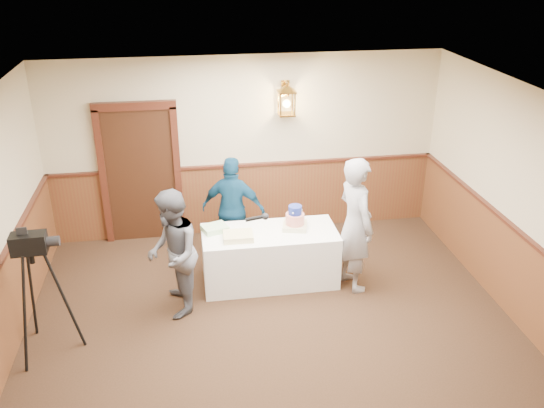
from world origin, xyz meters
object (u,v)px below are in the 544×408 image
at_px(tv_camera_rig, 40,300).
at_px(display_table, 270,256).
at_px(sheet_cake_green, 215,228).
at_px(interviewer, 173,254).
at_px(sheet_cake_yellow, 238,236).
at_px(assistant_p, 233,209).
at_px(baker, 355,224).
at_px(tiered_cake, 295,219).

bearing_deg(tv_camera_rig, display_table, 19.04).
xyz_separation_m(sheet_cake_green, interviewer, (-0.55, -0.66, 0.03)).
bearing_deg(sheet_cake_yellow, assistant_p, 88.87).
height_order(display_table, baker, baker).
distance_m(baker, assistant_p, 1.80).
relative_size(baker, tv_camera_rig, 1.23).
xyz_separation_m(sheet_cake_yellow, assistant_p, (0.02, 0.83, -0.01)).
bearing_deg(tv_camera_rig, sheet_cake_yellow, 19.84).
distance_m(sheet_cake_green, assistant_p, 0.63).
xyz_separation_m(display_table, sheet_cake_yellow, (-0.43, -0.13, 0.41)).
height_order(tiered_cake, sheet_cake_green, tiered_cake).
relative_size(sheet_cake_yellow, tv_camera_rig, 0.26).
distance_m(tiered_cake, assistant_p, 1.00).
xyz_separation_m(interviewer, assistant_p, (0.85, 1.22, -0.03)).
bearing_deg(baker, tiered_cake, 49.03).
height_order(sheet_cake_yellow, tv_camera_rig, tv_camera_rig).
height_order(sheet_cake_yellow, sheet_cake_green, sheet_cake_yellow).
bearing_deg(interviewer, display_table, 110.74).
bearing_deg(display_table, baker, -15.00).
distance_m(tiered_cake, tv_camera_rig, 3.29).
relative_size(display_table, assistant_p, 1.15).
distance_m(assistant_p, tv_camera_rig, 2.91).
bearing_deg(assistant_p, baker, 166.65).
xyz_separation_m(sheet_cake_green, tv_camera_rig, (-2.01, -1.21, -0.12)).
distance_m(sheet_cake_green, baker, 1.86).
bearing_deg(tiered_cake, assistant_p, 140.50).
xyz_separation_m(tiered_cake, tv_camera_rig, (-3.08, -1.13, -0.21)).
bearing_deg(assistant_p, interviewer, 75.07).
relative_size(tiered_cake, assistant_p, 0.24).
height_order(display_table, sheet_cake_green, sheet_cake_green).
bearing_deg(baker, tv_camera_rig, 86.47).
height_order(display_table, interviewer, interviewer).
height_order(sheet_cake_yellow, assistant_p, assistant_p).
distance_m(sheet_cake_yellow, tv_camera_rig, 2.48).
relative_size(baker, assistant_p, 1.17).
xyz_separation_m(tiered_cake, sheet_cake_green, (-1.07, 0.08, -0.09)).
height_order(interviewer, baker, baker).
relative_size(display_table, tiered_cake, 4.70).
height_order(sheet_cake_green, interviewer, interviewer).
relative_size(sheet_cake_yellow, assistant_p, 0.24).
distance_m(interviewer, assistant_p, 1.49).
xyz_separation_m(interviewer, tv_camera_rig, (-1.46, -0.55, -0.15)).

